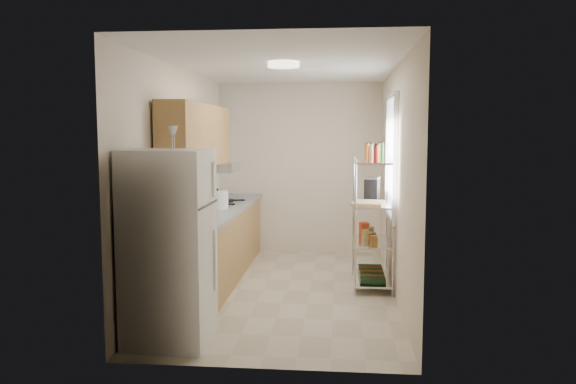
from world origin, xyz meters
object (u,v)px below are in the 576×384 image
object	(u,v)px
rice_cooker	(217,200)
frying_pan_large	(215,204)
espresso_machine	(372,189)
cutting_board	(369,203)
refrigerator	(169,246)

from	to	relation	value
rice_cooker	frying_pan_large	distance (m)	0.32
espresso_machine	frying_pan_large	bearing A→B (deg)	-172.02
frying_pan_large	espresso_machine	xyz separation A→B (m)	(2.02, -0.16, 0.23)
frying_pan_large	cutting_board	distance (m)	2.05
cutting_board	rice_cooker	bearing A→B (deg)	171.47
espresso_machine	rice_cooker	bearing A→B (deg)	-163.57
espresso_machine	refrigerator	bearing A→B (deg)	-117.33
refrigerator	rice_cooker	xyz separation A→B (m)	(-0.04, 2.13, 0.16)
refrigerator	rice_cooker	distance (m)	2.14
refrigerator	frying_pan_large	bearing A→B (deg)	93.29
frying_pan_large	cutting_board	size ratio (longest dim) A/B	0.54
cutting_board	frying_pan_large	bearing A→B (deg)	163.75
refrigerator	rice_cooker	size ratio (longest dim) A/B	6.17
refrigerator	rice_cooker	bearing A→B (deg)	91.13
rice_cooker	refrigerator	bearing A→B (deg)	-88.87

